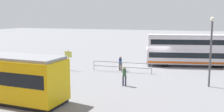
# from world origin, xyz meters

# --- Properties ---
(ground_plane) EXTENTS (160.00, 160.00, 0.00)m
(ground_plane) POSITION_xyz_m (0.00, 0.00, 0.00)
(ground_plane) COLOR gray
(double_decker_bus) EXTENTS (11.23, 4.57, 3.80)m
(double_decker_bus) POSITION_xyz_m (-3.71, -1.60, 1.95)
(double_decker_bus) COLOR silver
(double_decker_bus) RESTS_ON ground
(pedestrian_near_railing) EXTENTS (0.42, 0.42, 1.60)m
(pedestrian_near_railing) POSITION_xyz_m (3.78, 3.70, 0.91)
(pedestrian_near_railing) COLOR #4C3F2D
(pedestrian_near_railing) RESTS_ON ground
(pedestrian_crossing) EXTENTS (0.39, 0.39, 1.75)m
(pedestrian_crossing) POSITION_xyz_m (1.65, 9.77, 1.01)
(pedestrian_crossing) COLOR #33384C
(pedestrian_crossing) RESTS_ON ground
(pedestrian_railing) EXTENTS (6.54, 0.22, 1.08)m
(pedestrian_railing) POSITION_xyz_m (3.42, 4.34, 0.73)
(pedestrian_railing) COLOR gray
(pedestrian_railing) RESTS_ON ground
(info_sign) EXTENTS (0.90, 0.18, 2.23)m
(info_sign) POSITION_xyz_m (9.35, 5.26, 1.51)
(info_sign) COLOR slate
(info_sign) RESTS_ON ground
(street_lamp) EXTENTS (0.36, 0.36, 5.95)m
(street_lamp) POSITION_xyz_m (-5.34, 7.76, 3.53)
(street_lamp) COLOR #4C4C51
(street_lamp) RESTS_ON ground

